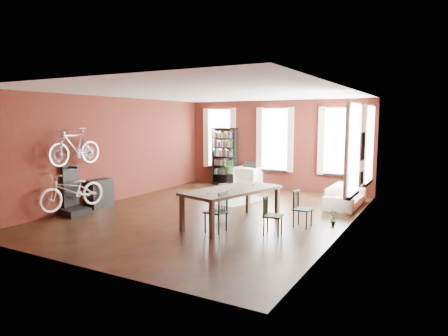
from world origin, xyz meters
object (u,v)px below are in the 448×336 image
Objects in this scene: dining_chair_c at (273,216)px; bicycle_floor at (72,173)px; plant_stand at (231,181)px; dining_chair_b at (219,199)px; bike_trainer at (75,212)px; console_table at (99,193)px; bookshelf at (225,157)px; white_armchair at (248,176)px; dining_table at (232,207)px; dining_chair_a at (216,212)px; dining_chair_d at (303,209)px; cream_sofa at (346,193)px.

bicycle_floor is at bearing 91.19° from dining_chair_c.
dining_chair_b is at bearing -66.53° from plant_stand.
console_table is at bearing 100.64° from bike_trainer.
bookshelf is 2.50× the size of white_armchair.
dining_table reaches higher than bike_trainer.
dining_chair_a reaches higher than dining_chair_b.
bicycle_floor is at bearing 110.75° from dining_chair_d.
bookshelf is 4.09× the size of plant_stand.
cream_sofa is at bearing 151.90° from dining_chair_b.
white_armchair reaches higher than dining_table.
dining_chair_b is 4.12m from plant_stand.
dining_chair_a is 1.10× the size of dining_chair_b.
bicycle_floor reaches higher than dining_table.
bike_trainer is at bearing -99.82° from bookshelf.
plant_stand is (-2.41, 4.49, -0.16)m from dining_table.
bike_trainer is at bearing -106.22° from plant_stand.
dining_chair_b reaches higher than cream_sofa.
cream_sofa is (0.76, 3.70, -0.02)m from dining_chair_c.
bicycle_floor is (-4.08, -1.25, 0.69)m from dining_table.
dining_chair_c is 1.39× the size of bike_trainer.
bookshelf reaches higher than console_table.
plant_stand is 0.29× the size of bicycle_floor.
dining_chair_d is at bearing -44.43° from bookshelf.
dining_table is at bearing 16.62° from bike_trainer.
dining_chair_b is at bearing 36.77° from bicycle_floor.
dining_chair_a is at bearing 100.51° from dining_chair_c.
dining_chair_c is at bearing 161.10° from dining_chair_d.
console_table is at bearing 105.93° from bicycle_floor.
bicycle_floor reaches higher than dining_chair_b.
dining_chair_c is 1.00× the size of dining_chair_d.
white_armchair reaches higher than bike_trainer.
cream_sofa is at bearing 29.33° from console_table.
dining_chair_b is 3.61m from console_table.
dining_chair_a is 1.08× the size of dining_chair_d.
dining_chair_c is at bearing 168.41° from cream_sofa.
dining_chair_b is 3.79m from cream_sofa.
cream_sofa is (0.39, 2.77, -0.02)m from dining_chair_d.
white_armchair is at bearing -161.49° from dining_chair_a.
bookshelf is at bearing 136.70° from plant_stand.
plant_stand is at bearing 68.24° from console_table.
bicycle_floor is at bearing -99.82° from bookshelf.
dining_table reaches higher than plant_stand.
bicycle_floor reaches higher than white_armchair.
dining_chair_b is 2.25m from dining_chair_c.
dining_table is 3.16× the size of console_table.
dining_chair_a is 4.15m from bicycle_floor.
white_armchair is (-1.12, 4.11, 0.02)m from dining_chair_b.
dining_chair_a is 5.92m from white_armchair.
console_table is (-5.47, 0.20, -0.03)m from dining_chair_c.
plant_stand is (1.86, 4.66, -0.13)m from console_table.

